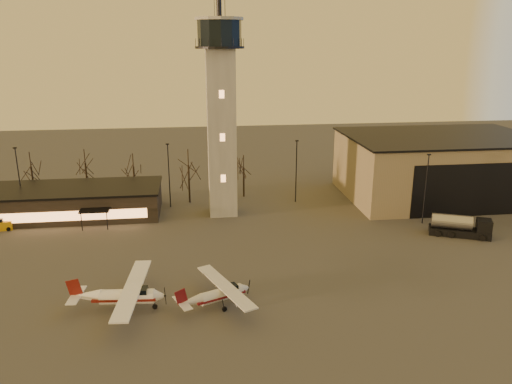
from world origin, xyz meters
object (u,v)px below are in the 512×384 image
terminal (74,201)px  fuel_truck (460,228)px  cessna_rear (129,299)px  control_tower (221,105)px  hangar (439,166)px  service_cart (2,225)px  cessna_front (223,296)px

terminal → fuel_truck: terminal is taller
terminal → cessna_rear: (11.10, -29.10, -0.99)m
control_tower → terminal: (-21.99, 1.98, -14.17)m
control_tower → hangar: control_tower is taller
control_tower → service_cart: size_ratio=11.31×
hangar → cessna_rear: size_ratio=2.46×
terminal → cessna_rear: bearing=-69.1°
hangar → cessna_rear: (-46.89, -31.10, -3.99)m
cessna_front → cessna_rear: bearing=155.4°
terminal → fuel_truck: 54.87m
control_tower → cessna_front: bearing=-93.9°
hangar → service_cart: bearing=-174.0°
service_cart → terminal: bearing=21.0°
cessna_front → hangar: bearing=16.8°
cessna_rear → service_cart: size_ratio=4.31×
cessna_rear → cessna_front: bearing=3.0°
cessna_front → fuel_truck: (32.60, 14.22, 0.14)m
hangar → cessna_rear: hangar is taller
hangar → cessna_front: size_ratio=3.01×
terminal → cessna_front: terminal is taller
cessna_rear → fuel_truck: bearing=23.3°
fuel_truck → cessna_rear: bearing=-137.5°
control_tower → terminal: 26.24m
cessna_front → fuel_truck: 35.56m
hangar → fuel_truck: size_ratio=3.84×
hangar → cessna_front: 49.35m
terminal → cessna_front: 35.63m
control_tower → terminal: control_tower is taller
cessna_front → fuel_truck: bearing=0.8°
control_tower → fuel_truck: (30.74, -13.18, -15.19)m
hangar → service_cart: 67.31m
hangar → terminal: size_ratio=1.20×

